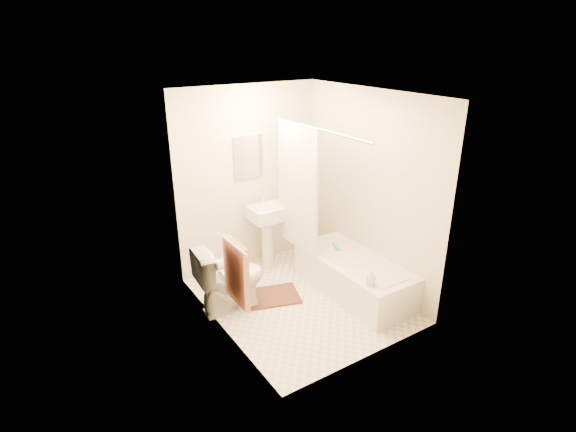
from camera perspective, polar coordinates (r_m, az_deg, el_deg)
floor at (r=5.46m, az=1.45°, el=-10.62°), size 2.40×2.40×0.00m
ceiling at (r=4.63m, az=1.74°, el=15.27°), size 2.40×2.40×0.00m
wall_back at (r=5.89m, az=-5.04°, el=4.72°), size 2.00×0.02×2.40m
wall_left at (r=4.47m, az=-9.07°, el=-1.25°), size 0.02×2.40×2.40m
wall_right at (r=5.51m, az=10.21°, el=3.23°), size 0.02×2.40×2.40m
mirror at (r=5.79m, az=-5.05°, el=7.51°), size 0.40×0.03×0.55m
curtain_rod at (r=4.94m, az=3.94°, el=10.97°), size 0.03×1.70×0.03m
shower_curtain at (r=5.46m, az=1.22°, el=3.61°), size 0.04×0.80×1.55m
towel_bar at (r=4.31m, az=-7.13°, el=-3.46°), size 0.02×0.60×0.02m
towel at (r=4.47m, az=-6.59°, el=-7.08°), size 0.06×0.45×0.66m
toilet_paper at (r=4.81m, az=-8.55°, el=-6.08°), size 0.11×0.12×0.12m
toilet at (r=5.17m, az=-7.38°, el=-7.86°), size 0.82×0.50×0.77m
sink at (r=6.00m, az=-2.55°, el=-2.28°), size 0.49×0.40×0.95m
bathtub at (r=5.56m, az=8.32°, el=-7.55°), size 0.68×1.56×0.44m
bath_mat at (r=5.51m, az=-1.98°, el=-10.12°), size 0.74×0.64×0.02m
soap_bottle at (r=4.93m, az=10.52°, el=-7.79°), size 0.10×0.10×0.17m
scrub_brush at (r=5.71m, az=6.13°, el=-3.92°), size 0.12×0.19×0.04m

